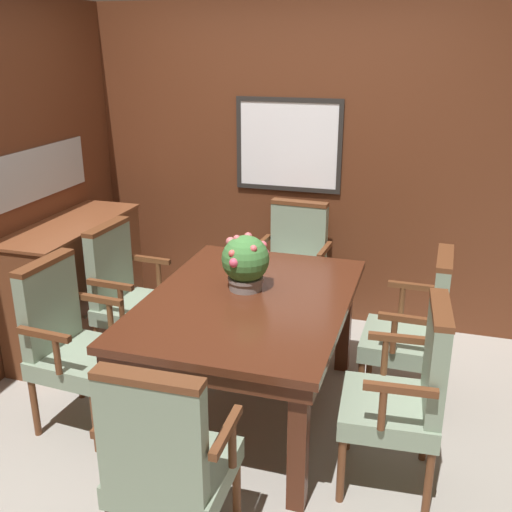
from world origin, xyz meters
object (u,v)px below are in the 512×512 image
object	(u,v)px
chair_left_far	(127,292)
chair_right_far	(417,326)
chair_left_near	(70,339)
chair_head_near	(167,459)
chair_head_far	(294,263)
potted_plant	(245,262)
chair_right_near	(407,390)
sideboard_cabinet	(76,285)
dining_table	(249,313)

from	to	relation	value
chair_left_far	chair_right_far	bearing A→B (deg)	-85.71
chair_left_near	chair_right_far	size ratio (longest dim) A/B	1.00
chair_left_near	chair_head_near	distance (m)	1.27
chair_head_far	potted_plant	size ratio (longest dim) A/B	3.01
chair_right_near	sideboard_cabinet	bearing A→B (deg)	-113.59
chair_head_far	chair_right_near	bearing A→B (deg)	-55.37
dining_table	chair_head_far	size ratio (longest dim) A/B	1.57
chair_head_far	sideboard_cabinet	world-z (taller)	chair_head_far
chair_right_near	chair_head_far	size ratio (longest dim) A/B	1.00
chair_head_near	sideboard_cabinet	world-z (taller)	chair_head_near
chair_head_near	potted_plant	xyz separation A→B (m)	(-0.07, 1.29, 0.40)
chair_left_far	chair_right_far	xyz separation A→B (m)	(1.92, 0.04, 0.00)
chair_head_far	chair_left_far	distance (m)	1.30
dining_table	chair_right_far	size ratio (longest dim) A/B	1.57
chair_left_near	chair_head_near	size ratio (longest dim) A/B	1.00
chair_left_far	chair_right_far	world-z (taller)	same
chair_right_far	chair_head_far	bearing A→B (deg)	-129.67
chair_head_far	chair_right_far	distance (m)	1.27
dining_table	chair_right_far	world-z (taller)	chair_right_far
potted_plant	chair_head_far	bearing A→B (deg)	87.92
dining_table	chair_head_far	xyz separation A→B (m)	(-0.01, 1.20, -0.13)
chair_head_near	chair_left_near	bearing A→B (deg)	-40.43
chair_right_far	sideboard_cabinet	world-z (taller)	chair_right_far
chair_head_far	chair_left_near	world-z (taller)	same
chair_right_near	chair_left_far	bearing A→B (deg)	-114.26
potted_plant	sideboard_cabinet	world-z (taller)	potted_plant
chair_left_near	chair_right_far	bearing A→B (deg)	-64.61
dining_table	chair_head_near	distance (m)	1.19
chair_right_far	potted_plant	bearing A→B (deg)	-74.17
chair_left_far	potted_plant	bearing A→B (deg)	-100.37
dining_table	potted_plant	distance (m)	0.30
sideboard_cabinet	potted_plant	bearing A→B (deg)	-14.76
dining_table	chair_head_far	distance (m)	1.21
chair_head_near	sideboard_cabinet	distance (m)	2.24
chair_head_far	chair_right_far	bearing A→B (deg)	-37.36
chair_right_far	chair_head_near	size ratio (longest dim) A/B	1.00
chair_right_far	chair_head_near	bearing A→B (deg)	-29.62
dining_table	potted_plant	world-z (taller)	potted_plant
chair_left_near	chair_right_far	distance (m)	2.05
potted_plant	chair_left_far	bearing A→B (deg)	166.39
chair_right_near	sideboard_cabinet	world-z (taller)	chair_right_near
chair_right_near	chair_left_far	size ratio (longest dim) A/B	1.00
dining_table	chair_head_near	size ratio (longest dim) A/B	1.57
dining_table	chair_left_far	size ratio (longest dim) A/B	1.57
chair_left_far	potted_plant	world-z (taller)	potted_plant
chair_left_far	chair_head_near	size ratio (longest dim) A/B	1.00
chair_head_far	chair_head_near	xyz separation A→B (m)	(0.03, -2.38, 0.00)
chair_left_near	potted_plant	distance (m)	1.11
chair_left_far	chair_head_near	xyz separation A→B (m)	(1.00, -1.51, 0.00)
chair_left_near	sideboard_cabinet	xyz separation A→B (m)	(-0.52, 0.86, -0.07)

